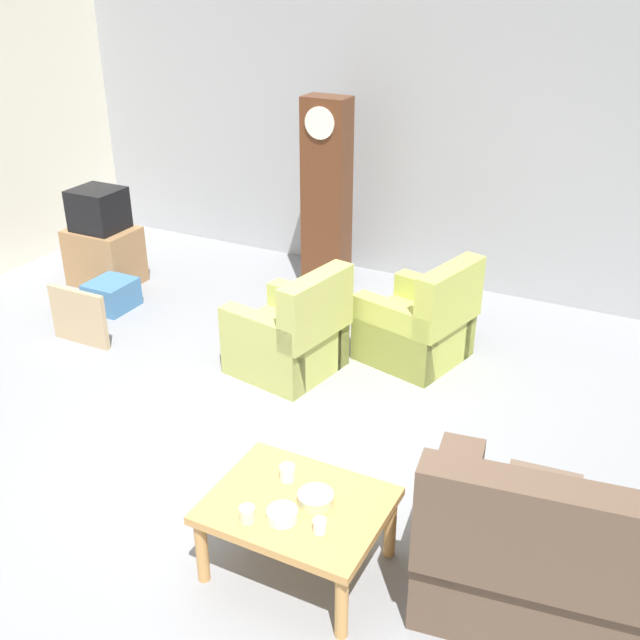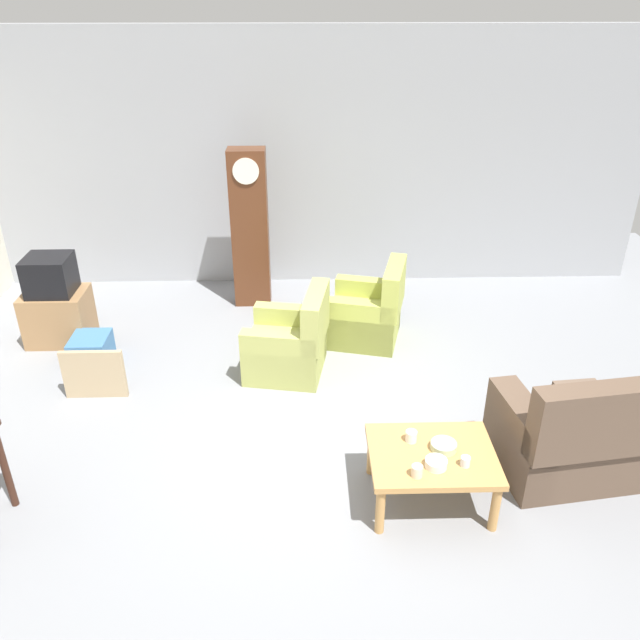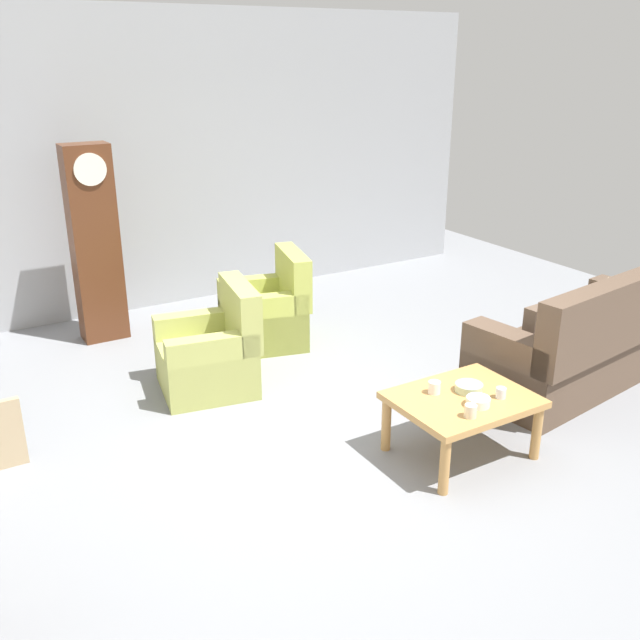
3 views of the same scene
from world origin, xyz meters
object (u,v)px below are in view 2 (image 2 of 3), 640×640
object	(u,v)px
armchair_olive_near	(290,345)
framed_picture_leaning	(94,374)
coffee_table_wood	(432,460)
storage_box_blue	(91,349)
cup_cream_tall	(417,471)
couch_floral	(628,431)
armchair_olive_far	(368,314)
bowl_white_stacked	(436,463)
cup_white_porcelain	(411,436)
cup_blue_rimmed	(465,461)
grandfather_clock	(250,229)
bowl_shallow_green	(444,446)
tv_stand_cabinet	(59,316)
tv_crt	(50,275)

from	to	relation	value
armchair_olive_near	framed_picture_leaning	size ratio (longest dim) A/B	1.53
coffee_table_wood	storage_box_blue	xyz separation A→B (m)	(-3.25, 2.19, -0.26)
framed_picture_leaning	cup_cream_tall	size ratio (longest dim) A/B	6.69
coffee_table_wood	cup_cream_tall	distance (m)	0.32
couch_floral	armchair_olive_far	bearing A→B (deg)	130.89
storage_box_blue	bowl_white_stacked	distance (m)	4.02
couch_floral	cup_white_porcelain	distance (m)	1.86
cup_blue_rimmed	coffee_table_wood	bearing A→B (deg)	144.82
armchair_olive_far	grandfather_clock	world-z (taller)	grandfather_clock
grandfather_clock	framed_picture_leaning	size ratio (longest dim) A/B	3.24
armchair_olive_near	bowl_shallow_green	xyz separation A→B (m)	(1.20, -1.88, 0.19)
couch_floral	bowl_shallow_green	world-z (taller)	couch_floral
tv_stand_cabinet	tv_crt	bearing A→B (deg)	0.00
tv_stand_cabinet	storage_box_blue	size ratio (longest dim) A/B	1.58
tv_stand_cabinet	tv_crt	distance (m)	0.51
couch_floral	armchair_olive_near	bearing A→B (deg)	150.86
bowl_shallow_green	cup_white_porcelain	bearing A→B (deg)	155.94
armchair_olive_far	coffee_table_wood	distance (m)	2.60
tv_crt	cup_white_porcelain	xyz separation A→B (m)	(3.58, -2.51, -0.30)
couch_floral	coffee_table_wood	size ratio (longest dim) A/B	2.29
couch_floral	tv_stand_cabinet	xyz separation A→B (m)	(-5.41, 2.30, -0.05)
armchair_olive_far	storage_box_blue	size ratio (longest dim) A/B	2.20
armchair_olive_near	armchair_olive_far	distance (m)	1.10
armchair_olive_far	cup_white_porcelain	xyz separation A→B (m)	(0.09, -2.44, 0.20)
bowl_white_stacked	cup_blue_rimmed	bearing A→B (deg)	1.54
armchair_olive_near	cup_blue_rimmed	size ratio (longest dim) A/B	12.00
cup_white_porcelain	bowl_shallow_green	world-z (taller)	cup_white_porcelain
couch_floral	bowl_white_stacked	bearing A→B (deg)	-163.20
grandfather_clock	bowl_white_stacked	xyz separation A→B (m)	(1.60, -3.73, -0.48)
grandfather_clock	tv_crt	xyz separation A→B (m)	(-2.12, -0.92, -0.17)
tv_crt	storage_box_blue	distance (m)	0.93
storage_box_blue	armchair_olive_far	bearing A→B (deg)	7.50
tv_stand_cabinet	storage_box_blue	xyz separation A→B (m)	(0.47, -0.46, -0.16)
tv_crt	cup_blue_rimmed	distance (m)	4.84
bowl_white_stacked	tv_stand_cabinet	bearing A→B (deg)	142.90
armchair_olive_near	bowl_shallow_green	distance (m)	2.24
cup_white_porcelain	cup_cream_tall	world-z (taller)	same
cup_white_porcelain	bowl_white_stacked	world-z (taller)	cup_white_porcelain
couch_floral	cup_blue_rimmed	size ratio (longest dim) A/B	28.72
tv_stand_cabinet	framed_picture_leaning	bearing A→B (deg)	-58.30
tv_stand_cabinet	cup_blue_rimmed	bearing A→B (deg)	-35.49
armchair_olive_near	tv_stand_cabinet	distance (m)	2.71
tv_stand_cabinet	bowl_white_stacked	xyz separation A→B (m)	(3.71, -2.81, 0.20)
armchair_olive_near	bowl_shallow_green	bearing A→B (deg)	-57.41
couch_floral	tv_crt	xyz separation A→B (m)	(-5.41, 2.30, 0.45)
cup_blue_rimmed	bowl_white_stacked	bearing A→B (deg)	-178.46
grandfather_clock	framed_picture_leaning	xyz separation A→B (m)	(-1.41, -2.07, -0.72)
armchair_olive_near	tv_crt	size ratio (longest dim) A/B	1.92
couch_floral	cup_cream_tall	world-z (taller)	couch_floral
storage_box_blue	cup_white_porcelain	bearing A→B (deg)	-33.35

